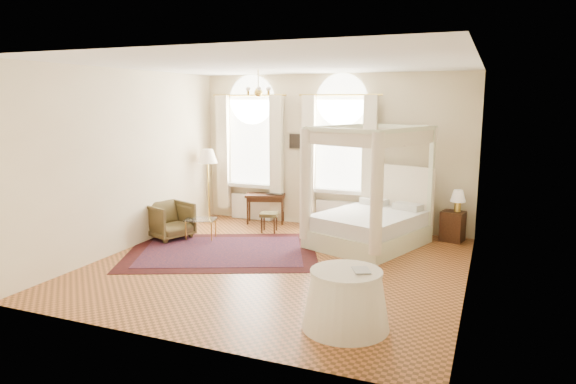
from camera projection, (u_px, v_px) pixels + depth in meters
name	position (u px, v px, depth m)	size (l,w,h in m)	color
ground	(278.00, 265.00, 8.64)	(6.00, 6.00, 0.00)	#B06333
room_walls	(277.00, 148.00, 8.29)	(6.00, 6.00, 6.00)	#FAEABE
window_left	(251.00, 156.00, 11.70)	(1.62, 0.27, 3.29)	silver
window_right	(339.00, 160.00, 10.92)	(1.62, 0.27, 3.29)	silver
chandelier	(258.00, 91.00, 9.55)	(0.51, 0.45, 0.50)	gold
wall_pictures	(336.00, 141.00, 10.98)	(2.54, 0.03, 0.39)	black
canopy_bed	(368.00, 219.00, 9.76)	(2.29, 2.53, 2.27)	beige
nightstand	(453.00, 226.00, 10.09)	(0.42, 0.38, 0.60)	#3B2010
nightstand_lamp	(458.00, 197.00, 9.98)	(0.29, 0.29, 0.43)	gold
writing_desk	(265.00, 198.00, 11.54)	(0.99, 0.72, 0.66)	#3B2010
laptop	(275.00, 194.00, 11.48)	(0.36, 0.23, 0.03)	black
stool	(269.00, 216.00, 10.79)	(0.43, 0.43, 0.41)	#46401E
armchair	(169.00, 221.00, 10.28)	(0.78, 0.80, 0.73)	#4B3D20
coffee_table	(201.00, 221.00, 10.24)	(0.69, 0.57, 0.41)	silver
floor_lamp	(208.00, 160.00, 11.50)	(0.43, 0.43, 1.66)	gold
oriental_rug	(222.00, 251.00, 9.42)	(4.12, 3.62, 0.01)	#3D0E0F
side_table	(346.00, 300.00, 6.22)	(1.07, 1.07, 0.73)	white
book	(353.00, 271.00, 6.10)	(0.19, 0.26, 0.02)	black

